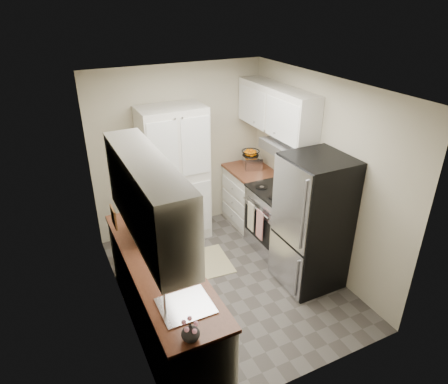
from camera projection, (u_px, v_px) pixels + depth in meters
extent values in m
plane|color=#56514C|center=(228.00, 281.00, 5.17)|extent=(3.20, 3.20, 0.00)
cube|color=#C0B79B|center=(180.00, 151.00, 5.90)|extent=(2.60, 0.04, 2.50)
cube|color=#C0B79B|center=(314.00, 274.00, 3.33)|extent=(2.60, 0.04, 2.50)
cube|color=#C0B79B|center=(116.00, 221.00, 4.10)|extent=(0.04, 3.20, 2.50)
cube|color=#C0B79B|center=(319.00, 175.00, 5.12)|extent=(0.04, 3.20, 2.50)
cube|color=white|center=(229.00, 86.00, 4.05)|extent=(2.60, 3.20, 0.04)
cube|color=silver|center=(148.00, 197.00, 3.31)|extent=(0.33, 1.60, 0.70)
cube|color=silver|center=(276.00, 112.00, 5.42)|extent=(0.33, 1.55, 0.58)
cube|color=#99999E|center=(288.00, 148.00, 5.22)|extent=(0.45, 0.76, 0.13)
cube|color=#B7B7BC|center=(186.00, 306.00, 3.45)|extent=(0.45, 0.40, 0.02)
cube|color=brown|center=(114.00, 217.00, 4.30)|extent=(0.02, 0.22, 0.22)
cube|color=silver|center=(175.00, 176.00, 5.70)|extent=(0.90, 0.55, 2.00)
cube|color=silver|center=(163.00, 298.00, 4.24)|extent=(0.60, 2.30, 0.88)
cube|color=brown|center=(160.00, 263.00, 4.04)|extent=(0.63, 2.33, 0.04)
cube|color=silver|center=(250.00, 197.00, 6.32)|extent=(0.60, 0.80, 0.88)
cube|color=brown|center=(251.00, 171.00, 6.11)|extent=(0.63, 0.83, 0.04)
cube|color=#B7B7BC|center=(277.00, 220.00, 5.67)|extent=(0.64, 0.76, 0.90)
cube|color=black|center=(279.00, 191.00, 5.46)|extent=(0.66, 0.78, 0.03)
cube|color=black|center=(297.00, 180.00, 5.52)|extent=(0.06, 0.76, 0.22)
cube|color=#CF8786|center=(260.00, 225.00, 5.36)|extent=(0.01, 0.16, 0.42)
cube|color=beige|center=(251.00, 217.00, 5.56)|extent=(0.01, 0.16, 0.42)
cube|color=#B7B7BC|center=(313.00, 223.00, 4.83)|extent=(0.70, 0.72, 1.70)
imported|color=#B9B8BE|center=(151.00, 223.00, 4.43)|extent=(0.40, 0.55, 0.29)
cylinder|color=black|center=(132.00, 217.00, 4.55)|extent=(0.07, 0.07, 0.27)
imported|color=white|center=(191.00, 332.00, 3.09)|extent=(0.18, 0.18, 0.15)
cube|color=#398237|center=(143.00, 203.00, 4.80)|extent=(0.04, 0.26, 0.33)
cube|color=#B8B7BC|center=(252.00, 161.00, 6.14)|extent=(0.36, 0.40, 0.19)
cube|color=#CABD88|center=(213.00, 261.00, 5.55)|extent=(0.49, 0.73, 0.01)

